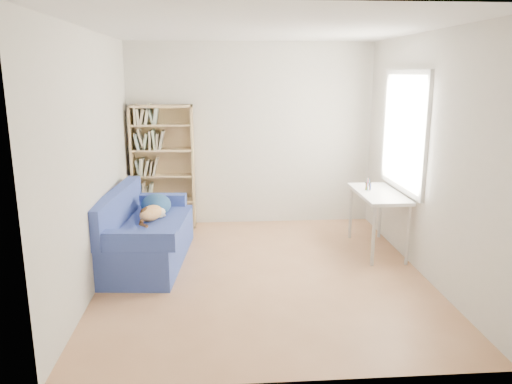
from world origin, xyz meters
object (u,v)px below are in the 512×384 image
sofa (145,234)px  desk (379,199)px  bookshelf (163,172)px  pen_cup (368,186)px

sofa → desk: 2.86m
bookshelf → desk: 2.99m
sofa → pen_cup: bearing=10.9°
sofa → pen_cup: pen_cup is taller
sofa → desk: sofa is taller
sofa → desk: bearing=8.2°
desk → pen_cup: 0.21m
pen_cup → sofa: bearing=-174.2°
bookshelf → pen_cup: (2.63, -1.08, 0.00)m
sofa → pen_cup: size_ratio=11.94×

